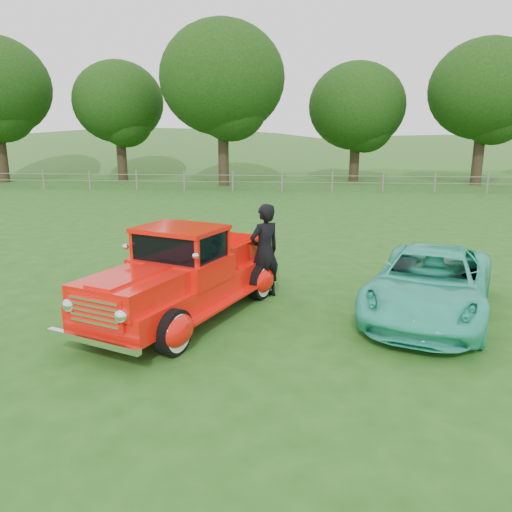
# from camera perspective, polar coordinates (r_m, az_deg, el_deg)

# --- Properties ---
(ground) EXTENTS (140.00, 140.00, 0.00)m
(ground) POSITION_cam_1_polar(r_m,az_deg,el_deg) (9.07, -1.92, -8.61)
(ground) COLOR #205015
(ground) RESTS_ON ground
(distant_hills) EXTENTS (116.00, 60.00, 18.00)m
(distant_hills) POSITION_cam_1_polar(r_m,az_deg,el_deg) (68.44, 0.59, 7.23)
(distant_hills) COLOR #305B21
(distant_hills) RESTS_ON ground
(fence_line) EXTENTS (48.00, 0.12, 1.20)m
(fence_line) POSITION_cam_1_polar(r_m,az_deg,el_deg) (30.46, 3.00, 8.53)
(fence_line) COLOR #6B655A
(fence_line) RESTS_ON ground
(tree_mid_west) EXTENTS (6.40, 6.40, 8.46)m
(tree_mid_west) POSITION_cam_1_polar(r_m,az_deg,el_deg) (38.63, -15.46, 16.56)
(tree_mid_west) COLOR black
(tree_mid_west) RESTS_ON ground
(tree_near_west) EXTENTS (8.00, 8.00, 10.42)m
(tree_near_west) POSITION_cam_1_polar(r_m,az_deg,el_deg) (33.85, -3.87, 19.56)
(tree_near_west) COLOR black
(tree_near_west) RESTS_ON ground
(tree_near_east) EXTENTS (6.80, 6.80, 8.33)m
(tree_near_east) POSITION_cam_1_polar(r_m,az_deg,el_deg) (37.56, 11.45, 16.40)
(tree_near_east) COLOR black
(tree_near_east) RESTS_ON ground
(tree_mid_east) EXTENTS (7.20, 7.20, 9.44)m
(tree_mid_east) POSITION_cam_1_polar(r_m,az_deg,el_deg) (37.39, 24.71, 16.89)
(tree_mid_east) COLOR black
(tree_mid_east) RESTS_ON ground
(red_pickup) EXTENTS (3.52, 5.28, 1.78)m
(red_pickup) POSITION_cam_1_polar(r_m,az_deg,el_deg) (9.63, -8.24, -2.36)
(red_pickup) COLOR black
(red_pickup) RESTS_ON ground
(teal_sedan) EXTENTS (3.59, 5.06, 1.28)m
(teal_sedan) POSITION_cam_1_polar(r_m,az_deg,el_deg) (10.26, 19.30, -2.91)
(teal_sedan) COLOR #31C4A2
(teal_sedan) RESTS_ON ground
(man) EXTENTS (0.88, 0.86, 2.03)m
(man) POSITION_cam_1_polar(r_m,az_deg,el_deg) (10.62, 0.99, 0.56)
(man) COLOR black
(man) RESTS_ON ground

